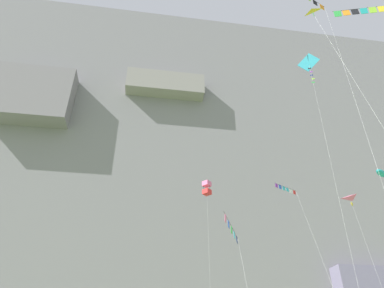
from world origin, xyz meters
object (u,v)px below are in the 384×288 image
object	(u,v)px
kite_banner_mid_right	(233,234)
kite_diamond_low_left	(309,66)
kite_box_near_cliff	(207,188)
kite_delta_high_left	(323,28)
kite_banner_far_left	(369,18)
kite_banner_low_center	(307,1)
kite_delta_upper_right	(355,209)
kite_banner_mid_center	(291,200)

from	to	relation	value
kite_banner_mid_right	kite_diamond_low_left	xyz separation A→B (m)	(10.32, 0.79, 19.95)
kite_box_near_cliff	kite_delta_high_left	distance (m)	23.08
kite_banner_far_left	kite_box_near_cliff	world-z (taller)	kite_banner_far_left
kite_banner_mid_right	kite_banner_low_center	distance (m)	24.43
kite_banner_low_center	kite_delta_upper_right	bearing A→B (deg)	57.56
kite_banner_far_left	kite_box_near_cliff	distance (m)	25.19
kite_box_near_cliff	kite_banner_far_left	bearing A→B (deg)	-74.31
kite_banner_low_center	kite_banner_mid_center	size ratio (longest dim) A/B	1.93
kite_box_near_cliff	kite_delta_upper_right	world-z (taller)	kite_box_near_cliff
kite_banner_mid_center	kite_delta_upper_right	xyz separation A→B (m)	(9.27, 3.60, 1.04)
kite_banner_mid_right	kite_delta_high_left	size ratio (longest dim) A/B	0.45
kite_diamond_low_left	kite_box_near_cliff	xyz separation A→B (m)	(-9.84, 11.53, -10.28)
kite_banner_mid_right	kite_diamond_low_left	world-z (taller)	kite_diamond_low_left
kite_delta_high_left	kite_diamond_low_left	bearing A→B (deg)	63.59
kite_box_near_cliff	kite_delta_high_left	world-z (taller)	kite_delta_high_left
kite_box_near_cliff	kite_delta_upper_right	size ratio (longest dim) A/B	1.17
kite_banner_mid_right	kite_diamond_low_left	bearing A→B (deg)	4.40
kite_diamond_low_left	kite_banner_mid_center	world-z (taller)	kite_diamond_low_left
kite_banner_mid_right	kite_banner_low_center	xyz separation A→B (m)	(7.78, -5.35, 22.53)
kite_banner_far_left	kite_diamond_low_left	distance (m)	15.58
kite_banner_low_center	kite_delta_upper_right	world-z (taller)	kite_banner_low_center
kite_banner_mid_right	kite_banner_far_left	world-z (taller)	kite_banner_far_left
kite_banner_far_left	kite_diamond_low_left	world-z (taller)	kite_diamond_low_left
kite_banner_mid_right	kite_banner_low_center	bearing A→B (deg)	-34.51
kite_banner_mid_center	kite_banner_far_left	bearing A→B (deg)	-91.60
kite_banner_mid_right	kite_box_near_cliff	distance (m)	15.66
kite_banner_mid_center	kite_box_near_cliff	bearing A→B (deg)	137.40
kite_delta_upper_right	kite_banner_mid_center	bearing A→B (deg)	-158.78
kite_box_near_cliff	kite_banner_mid_center	distance (m)	10.64
kite_banner_low_center	kite_delta_high_left	world-z (taller)	kite_banner_low_center
kite_box_near_cliff	kite_banner_mid_center	xyz separation A→B (m)	(7.29, -6.70, -3.90)
kite_banner_far_left	kite_diamond_low_left	xyz separation A→B (m)	(3.04, 12.67, 8.55)
kite_diamond_low_left	kite_banner_mid_right	bearing A→B (deg)	-175.60
kite_banner_mid_right	kite_diamond_low_left	distance (m)	22.47
kite_box_near_cliff	kite_delta_upper_right	distance (m)	17.08
kite_box_near_cliff	kite_banner_mid_center	world-z (taller)	kite_box_near_cliff
kite_banner_mid_right	kite_banner_far_left	size ratio (longest dim) A/B	0.49
kite_diamond_low_left	kite_banner_mid_center	distance (m)	15.20
kite_diamond_low_left	kite_delta_high_left	bearing A→B (deg)	-116.41
kite_diamond_low_left	kite_delta_high_left	distance (m)	14.66
kite_banner_far_left	kite_banner_low_center	distance (m)	12.91
kite_delta_upper_right	kite_banner_far_left	bearing A→B (deg)	-114.83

